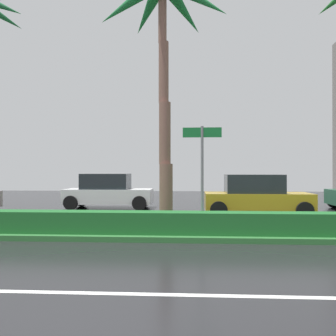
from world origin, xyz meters
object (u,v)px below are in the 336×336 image
at_px(palm_tree_centre_left, 163,13).
at_px(car_in_traffic_third, 256,196).
at_px(street_name_sign, 202,164).
at_px(car_in_traffic_second, 108,192).

height_order(palm_tree_centre_left, car_in_traffic_third, palm_tree_centre_left).
distance_m(street_name_sign, car_in_traffic_third, 5.67).
bearing_deg(palm_tree_centre_left, street_name_sign, -47.07).
bearing_deg(car_in_traffic_second, street_name_sign, -60.21).
bearing_deg(car_in_traffic_third, palm_tree_centre_left, -133.92).
height_order(street_name_sign, car_in_traffic_second, street_name_sign).
height_order(palm_tree_centre_left, car_in_traffic_second, palm_tree_centre_left).
bearing_deg(street_name_sign, car_in_traffic_third, 64.65).
relative_size(street_name_sign, car_in_traffic_third, 0.70).
xyz_separation_m(palm_tree_centre_left, street_name_sign, (1.20, -1.29, -4.85)).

